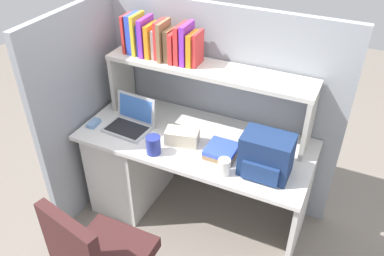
% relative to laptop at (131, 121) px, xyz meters
% --- Properties ---
extents(ground_plane, '(8.00, 8.00, 0.00)m').
position_rel_laptop_xyz_m(ground_plane, '(0.47, 0.07, -0.78)').
color(ground_plane, slate).
extents(desk, '(1.60, 0.70, 0.73)m').
position_rel_laptop_xyz_m(desk, '(0.08, 0.07, -0.38)').
color(desk, silver).
rests_on(desk, ground_plane).
extents(cubicle_partition_rear, '(1.84, 0.05, 1.55)m').
position_rel_laptop_xyz_m(cubicle_partition_rear, '(0.47, 0.45, -0.01)').
color(cubicle_partition_rear, gray).
rests_on(cubicle_partition_rear, ground_plane).
extents(cubicle_partition_left, '(0.05, 1.06, 1.55)m').
position_rel_laptop_xyz_m(cubicle_partition_left, '(-0.38, 0.02, -0.01)').
color(cubicle_partition_left, gray).
rests_on(cubicle_partition_left, ground_plane).
extents(overhead_hutch, '(1.44, 0.28, 0.45)m').
position_rel_laptop_xyz_m(overhead_hutch, '(0.47, 0.27, 0.30)').
color(overhead_hutch, '#BCB7AC').
rests_on(overhead_hutch, desk).
extents(reference_books_on_shelf, '(0.55, 0.19, 0.28)m').
position_rel_laptop_xyz_m(reference_books_on_shelf, '(0.12, 0.27, 0.52)').
color(reference_books_on_shelf, red).
rests_on(reference_books_on_shelf, overhead_hutch).
extents(laptop, '(0.33, 0.27, 0.22)m').
position_rel_laptop_xyz_m(laptop, '(0.00, 0.00, 0.00)').
color(laptop, '#B7BABF').
rests_on(laptop, desk).
extents(backpack, '(0.30, 0.23, 0.27)m').
position_rel_laptop_xyz_m(backpack, '(1.00, -0.07, 0.08)').
color(backpack, navy).
rests_on(backpack, desk).
extents(computer_mouse, '(0.06, 0.11, 0.03)m').
position_rel_laptop_xyz_m(computer_mouse, '(-0.26, -0.09, -0.03)').
color(computer_mouse, '#7299C6').
rests_on(computer_mouse, desk).
extents(paper_cup, '(0.08, 0.08, 0.11)m').
position_rel_laptop_xyz_m(paper_cup, '(0.78, -0.18, 0.00)').
color(paper_cup, white).
rests_on(paper_cup, desk).
extents(tissue_box, '(0.24, 0.17, 0.10)m').
position_rel_laptop_xyz_m(tissue_box, '(0.41, -0.01, -0.00)').
color(tissue_box, '#BFB299').
rests_on(tissue_box, desk).
extents(snack_canister, '(0.10, 0.10, 0.12)m').
position_rel_laptop_xyz_m(snack_canister, '(0.29, -0.19, 0.01)').
color(snack_canister, navy).
rests_on(snack_canister, desk).
extents(desk_book_stack, '(0.20, 0.20, 0.06)m').
position_rel_laptop_xyz_m(desk_book_stack, '(0.70, -0.02, -0.02)').
color(desk_book_stack, olive).
rests_on(desk_book_stack, desk).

